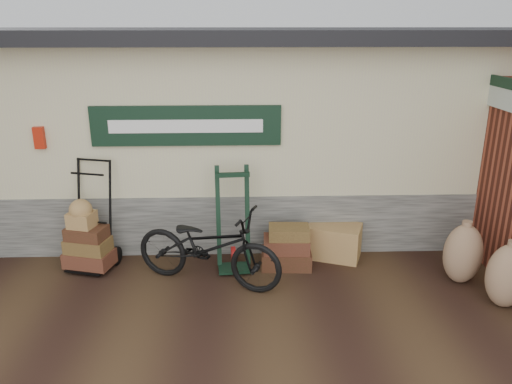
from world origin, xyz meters
TOP-DOWN VIEW (x-y plane):
  - ground at (0.00, 0.00)m, footprint 80.00×80.00m
  - station_building at (-0.01, 2.74)m, footprint 14.40×4.10m
  - porter_trolley at (-1.64, 0.72)m, footprint 0.89×0.76m
  - green_barrow at (0.33, 0.57)m, footprint 0.56×0.48m
  - suitcase_stack at (1.07, 0.56)m, footprint 0.72×0.47m
  - wicker_hamper at (1.80, 0.85)m, footprint 0.88×0.73m
  - bicycle at (0.00, 0.12)m, footprint 1.39×2.14m
  - burlap_sack_left at (3.35, 0.03)m, footprint 0.54×0.46m
  - burlap_sack_right at (3.62, -0.58)m, footprint 0.53×0.45m

SIDE VIEW (x-z plane):
  - ground at x=0.00m, z-range 0.00..0.00m
  - wicker_hamper at x=1.80m, z-range 0.00..0.49m
  - suitcase_stack at x=1.07m, z-range 0.00..0.62m
  - burlap_sack_right at x=3.62m, z-range 0.00..0.81m
  - burlap_sack_left at x=3.35m, z-range 0.00..0.82m
  - bicycle at x=0.00m, z-range 0.00..1.18m
  - green_barrow at x=0.33m, z-range 0.00..1.45m
  - porter_trolley at x=-1.64m, z-range 0.00..1.54m
  - station_building at x=-0.01m, z-range 0.01..3.21m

